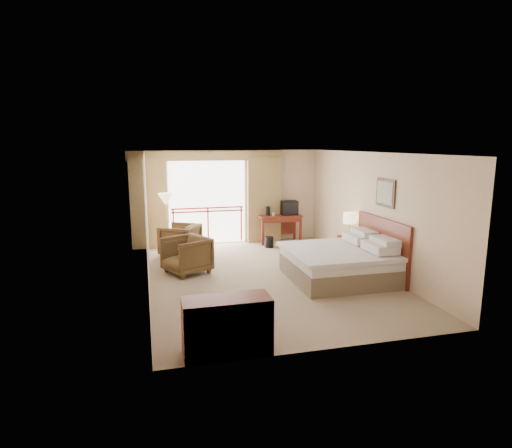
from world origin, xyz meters
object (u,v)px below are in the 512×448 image
object	(u,v)px
wastebasket	(269,242)
floor_lamp	(166,202)
nightstand	(349,249)
armchair_near	(187,273)
bed	(341,262)
table_lamp	(350,218)
side_table	(180,251)
tv	(289,208)
desk	(279,221)
armchair_far	(181,255)
dresser	(227,326)

from	to	relation	value
wastebasket	floor_lamp	size ratio (longest dim) A/B	0.19
nightstand	armchair_near	xyz separation A→B (m)	(-3.99, 0.04, -0.32)
bed	nightstand	size ratio (longest dim) A/B	3.33
table_lamp	side_table	world-z (taller)	table_lamp
bed	tv	size ratio (longest dim) A/B	4.56
floor_lamp	desk	bearing A→B (deg)	7.02
desk	armchair_far	size ratio (longest dim) A/B	1.38
table_lamp	armchair_near	size ratio (longest dim) A/B	0.62
tv	wastebasket	bearing A→B (deg)	-159.98
table_lamp	armchair_near	xyz separation A→B (m)	(-3.99, -0.01, -1.08)
nightstand	armchair_far	xyz separation A→B (m)	(-4.02, 1.65, -0.32)
tv	armchair_near	bearing A→B (deg)	-158.98
armchair_near	table_lamp	bearing A→B (deg)	63.09
armchair_far	dresser	distance (m)	5.58
armchair_near	floor_lamp	xyz separation A→B (m)	(-0.33, 2.06, 1.37)
table_lamp	wastebasket	world-z (taller)	table_lamp
side_table	dresser	xyz separation A→B (m)	(0.29, -4.58, 0.05)
floor_lamp	tv	bearing A→B (deg)	5.46
table_lamp	tv	world-z (taller)	tv
floor_lamp	dresser	xyz separation A→B (m)	(0.53, -6.02, -0.96)
side_table	wastebasket	bearing A→B (deg)	25.55
armchair_near	dresser	distance (m)	3.98
table_lamp	armchair_far	bearing A→B (deg)	158.24
tv	table_lamp	bearing A→B (deg)	-88.04
desk	side_table	bearing A→B (deg)	-148.04
nightstand	table_lamp	bearing A→B (deg)	91.78
table_lamp	desk	world-z (taller)	table_lamp
desk	armchair_near	world-z (taller)	desk
side_table	nightstand	bearing A→B (deg)	-9.35
desk	armchair_far	xyz separation A→B (m)	(-2.96, -0.85, -0.63)
table_lamp	wastebasket	xyz separation A→B (m)	(-1.52, 1.85, -0.93)
nightstand	bed	bearing A→B (deg)	-121.71
armchair_near	floor_lamp	size ratio (longest dim) A/B	0.57
desk	armchair_far	distance (m)	3.14
bed	desk	bearing A→B (deg)	93.66
table_lamp	desk	xyz separation A→B (m)	(-1.06, 2.46, -0.45)
bed	dresser	xyz separation A→B (m)	(-2.98, -2.67, 0.03)
tv	floor_lamp	bearing A→B (deg)	169.86
nightstand	armchair_near	size ratio (longest dim) A/B	0.70
tv	dresser	distance (m)	7.07
table_lamp	tv	bearing A→B (deg)	107.56
armchair_far	dresser	world-z (taller)	dresser
bed	armchair_far	distance (m)	4.33
bed	desk	world-z (taller)	bed
nightstand	side_table	bearing A→B (deg)	172.43
nightstand	armchair_near	world-z (taller)	nightstand
nightstand	desk	bearing A→B (deg)	114.66
tv	bed	bearing A→B (deg)	-106.54
armchair_near	side_table	size ratio (longest dim) A/B	1.77
bed	table_lamp	bearing A→B (deg)	57.55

